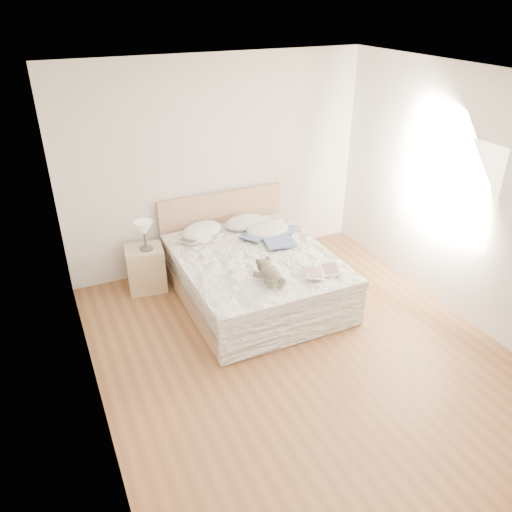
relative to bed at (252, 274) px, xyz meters
name	(u,v)px	position (x,y,z in m)	size (l,w,h in m)	color
floor	(300,351)	(0.00, -1.19, -0.31)	(4.00, 4.50, 0.00)	brown
ceiling	(314,80)	(0.00, -1.19, 2.39)	(4.00, 4.50, 0.00)	silver
wall_back	(218,165)	(0.00, 1.06, 1.04)	(4.00, 0.02, 2.70)	silver
wall_front	(509,394)	(0.00, -3.44, 1.04)	(4.00, 0.02, 2.70)	silver
wall_left	(80,282)	(-2.00, -1.19, 1.04)	(0.02, 4.50, 2.70)	silver
wall_right	(469,200)	(2.00, -1.19, 1.04)	(0.02, 4.50, 2.70)	silver
window	(449,183)	(1.99, -0.89, 1.14)	(0.02, 1.30, 1.10)	white
bed	(252,274)	(0.00, 0.00, 0.00)	(1.72, 2.14, 1.00)	tan
nightstand	(146,268)	(-1.13, 0.71, -0.03)	(0.45, 0.40, 0.56)	tan
table_lamp	(144,230)	(-1.10, 0.68, 0.51)	(0.27, 0.27, 0.36)	#48433F
pillow_left	(202,231)	(-0.37, 0.73, 0.33)	(0.58, 0.41, 0.17)	white
pillow_middle	(245,223)	(0.23, 0.72, 0.33)	(0.57, 0.40, 0.17)	silver
pillow_right	(268,230)	(0.40, 0.40, 0.33)	(0.58, 0.41, 0.17)	silver
blouse	(277,239)	(0.40, 0.14, 0.32)	(0.55, 0.58, 0.02)	#384773
photo_book	(194,240)	(-0.54, 0.53, 0.32)	(0.34, 0.24, 0.03)	white
childrens_book	(322,272)	(0.48, -0.79, 0.32)	(0.41, 0.27, 0.03)	beige
teddy_bear	(271,280)	(-0.13, -0.74, 0.34)	(0.26, 0.36, 0.19)	#645B4A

